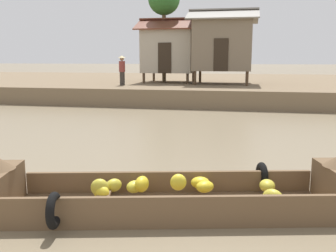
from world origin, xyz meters
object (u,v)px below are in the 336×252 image
object	(u,v)px
vendor_person	(122,69)
stilt_house_left	(170,50)
banana_boat	(171,194)
stilt_house_mid_left	(223,44)
palm_tree_near	(164,0)

from	to	relation	value
vendor_person	stilt_house_left	bearing A→B (deg)	58.03
banana_boat	stilt_house_left	bearing A→B (deg)	101.20
banana_boat	stilt_house_mid_left	bearing A→B (deg)	90.75
palm_tree_near	stilt_house_left	bearing A→B (deg)	8.62
banana_boat	vendor_person	size ratio (longest dim) A/B	3.60
stilt_house_mid_left	vendor_person	size ratio (longest dim) A/B	2.61
stilt_house_left	vendor_person	xyz separation A→B (m)	(-2.07, -3.31, -1.11)
palm_tree_near	vendor_person	xyz separation A→B (m)	(-1.72, -3.26, -4.09)
stilt_house_mid_left	vendor_person	distance (m)	6.10
palm_tree_near	vendor_person	world-z (taller)	palm_tree_near
banana_boat	palm_tree_near	distance (m)	19.36
stilt_house_left	vendor_person	size ratio (longest dim) A/B	2.39
banana_boat	stilt_house_left	size ratio (longest dim) A/B	1.50
banana_boat	stilt_house_left	distance (m)	18.70
banana_boat	vendor_person	world-z (taller)	vendor_person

